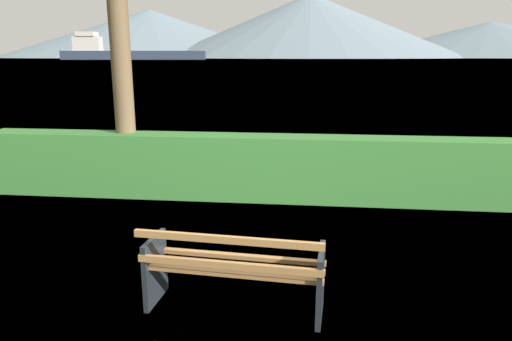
{
  "coord_description": "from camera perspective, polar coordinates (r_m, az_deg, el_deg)",
  "views": [
    {
      "loc": [
        0.66,
        -4.02,
        2.4
      ],
      "look_at": [
        0.0,
        1.77,
        0.94
      ],
      "focal_mm": 32.44,
      "sensor_mm": 36.0,
      "label": 1
    }
  ],
  "objects": [
    {
      "name": "ground_plane",
      "position": [
        4.73,
        -2.51,
        -16.47
      ],
      "size": [
        1400.0,
        1400.0,
        0.0
      ],
      "primitive_type": "plane",
      "color": "#567A38"
    },
    {
      "name": "water_surface",
      "position": [
        310.87,
        6.52,
        13.46
      ],
      "size": [
        620.0,
        620.0,
        0.0
      ],
      "primitive_type": "plane",
      "color": "#6B8EA3",
      "rests_on": "ground_plane"
    },
    {
      "name": "park_bench",
      "position": [
        4.47,
        -2.75,
        -12.14
      ],
      "size": [
        1.75,
        0.7,
        0.87
      ],
      "color": "#A0703F",
      "rests_on": "ground_plane"
    },
    {
      "name": "hedge_row",
      "position": [
        7.84,
        1.48,
        0.34
      ],
      "size": [
        9.87,
        0.61,
        1.09
      ],
      "primitive_type": "cube",
      "color": "#387A33",
      "rests_on": "ground_plane"
    },
    {
      "name": "cargo_ship_large",
      "position": [
        297.6,
        -16.07,
        13.87
      ],
      "size": [
        85.7,
        22.96,
        16.06
      ],
      "color": "#2D384C",
      "rests_on": "water_surface"
    },
    {
      "name": "distant_hills",
      "position": [
        569.02,
        4.84,
        16.58
      ],
      "size": [
        758.36,
        406.39,
        67.56
      ],
      "color": "slate",
      "rests_on": "ground_plane"
    }
  ]
}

